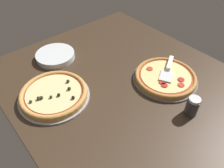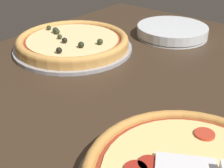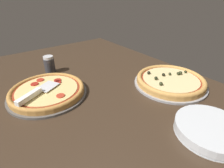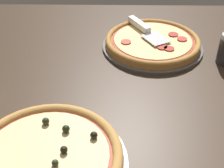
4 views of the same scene
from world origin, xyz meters
The scene contains 6 objects.
ground_plane centered at (0.00, 0.00, -1.80)cm, with size 146.89×111.00×3.60cm, color #38281C.
pizza_pan_front centered at (-4.78, -17.81, 0.50)cm, with size 33.91×33.91×1.00cm, color #565451.
pizza_front centered at (-4.79, -17.80, 2.43)cm, with size 31.87×31.87×2.74cm.
pizza_pan_back centered at (21.84, 33.11, 0.50)cm, with size 34.40×34.40×1.00cm, color #939399.
pizza_back centered at (21.82, 33.12, 2.63)cm, with size 32.34×32.34×4.23cm.
serving_spatula centered at (-1.63, -24.20, 4.55)cm, with size 13.86×19.94×2.00cm.
Camera 4 is at (7.44, 75.73, 52.72)cm, focal length 50.00 mm.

